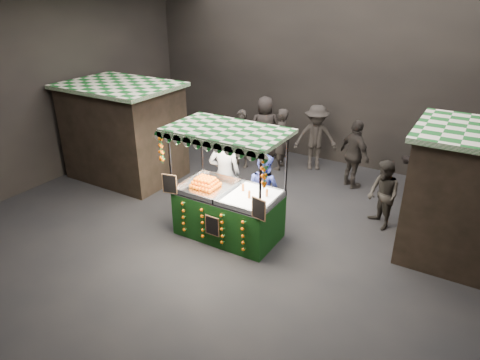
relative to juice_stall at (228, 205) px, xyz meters
The scene contains 13 objects.
ground 0.84m from the juice_stall, 44.53° to the left, with size 12.00×12.00×0.00m, color black.
market_hall 2.66m from the juice_stall, 44.53° to the left, with size 12.10×10.10×5.05m.
neighbour_stall_left 4.36m from the juice_stall, 162.98° to the left, with size 3.00×2.20×2.60m.
juice_stall is the anchor object (origin of this frame).
vendor_grey 1.07m from the juice_stall, 126.25° to the left, with size 0.86×0.73×1.99m.
vendor_blue 1.02m from the juice_stall, 69.97° to the left, with size 0.92×0.79×1.64m.
shopper_0 3.86m from the juice_stall, 116.29° to the left, with size 0.64×0.43×1.71m.
shopper_1 3.40m from the juice_stall, 37.41° to the left, with size 0.95×0.95×1.56m.
shopper_2 4.06m from the juice_stall, 67.86° to the left, with size 1.14×0.99×1.83m.
shopper_3 4.41m from the juice_stall, 87.46° to the left, with size 1.42×1.20×1.90m.
shopper_4 4.69m from the juice_stall, 108.32° to the left, with size 1.12×1.06×1.92m.
shopper_5 4.81m from the juice_stall, 48.99° to the left, with size 1.52×1.40×1.69m.
shopper_6 3.95m from the juice_stall, 99.92° to the left, with size 0.52×0.71×1.80m.
Camera 1 is at (3.99, -6.91, 4.98)m, focal length 31.93 mm.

